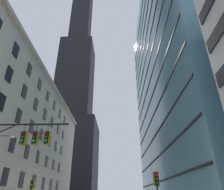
{
  "coord_description": "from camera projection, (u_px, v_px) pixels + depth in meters",
  "views": [
    {
      "loc": [
        3.74,
        -9.58,
        1.69
      ],
      "look_at": [
        2.85,
        24.49,
        19.1
      ],
      "focal_mm": 31.94,
      "sensor_mm": 36.0,
      "label": 1
    }
  ],
  "objects": [
    {
      "name": "traffic_light_far_left",
      "position": [
        32.0,
        186.0,
        24.32
      ],
      "size": [
        0.4,
        0.63,
        3.35
      ],
      "color": "black",
      "rests_on": "sidewalk_left"
    },
    {
      "name": "dark_skyscraper",
      "position": [
        74.0,
        98.0,
        119.61
      ],
      "size": [
        29.19,
        29.19,
        185.95
      ],
      "color": "black",
      "rests_on": "ground"
    },
    {
      "name": "glass_office_midrise",
      "position": [
        183.0,
        75.0,
        45.94
      ],
      "size": [
        16.34,
        47.32,
        53.61
      ],
      "color": "teal",
      "rests_on": "ground"
    },
    {
      "name": "traffic_light_near_right",
      "position": [
        156.0,
        181.0,
        14.87
      ],
      "size": [
        0.4,
        0.63,
        3.24
      ],
      "color": "black",
      "rests_on": "sidewalk_right"
    },
    {
      "name": "traffic_signal_mast",
      "position": [
        18.0,
        146.0,
        14.97
      ],
      "size": [
        6.86,
        0.63,
        6.85
      ],
      "color": "black",
      "rests_on": "sidewalk_left"
    }
  ]
}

